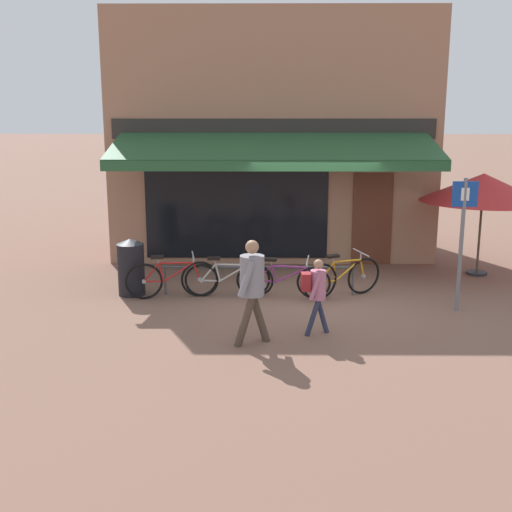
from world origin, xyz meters
The scene contains 12 objects.
ground_plane centered at (0.00, 0.00, 0.00)m, with size 160.00×160.00×0.00m, color brown.
shop_front centered at (-0.78, 4.19, 2.84)m, with size 7.53×5.00×5.68m.
bike_rack_rail centered at (-1.09, 0.17, 0.48)m, with size 3.71×0.04×0.57m.
bicycle_red centered at (-2.73, -0.07, 0.38)m, with size 1.74×0.52×0.86m.
bicycle_silver centered at (-1.69, 0.05, 0.35)m, with size 1.64×0.52×0.80m.
bicycle_purple centered at (-0.60, -0.02, 0.35)m, with size 1.73×0.60×0.81m.
bicycle_orange centered at (0.49, 0.01, 0.39)m, with size 1.58×0.88×0.88m.
pedestrian_adult centered at (-1.18, -2.46, 0.98)m, with size 0.56×0.61×1.63m.
pedestrian_child centered at (-0.18, -2.03, 0.77)m, with size 0.48×0.43×1.23m.
litter_bin centered at (-3.54, 0.16, 0.55)m, with size 0.52×0.52×1.10m.
parking_sign centered at (2.44, -0.78, 1.45)m, with size 0.44×0.07×2.36m.
cafe_parasol centered at (3.63, 1.78, 1.88)m, with size 2.63×2.63×2.19m.
Camera 1 is at (-1.03, -11.72, 3.51)m, focal length 45.00 mm.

